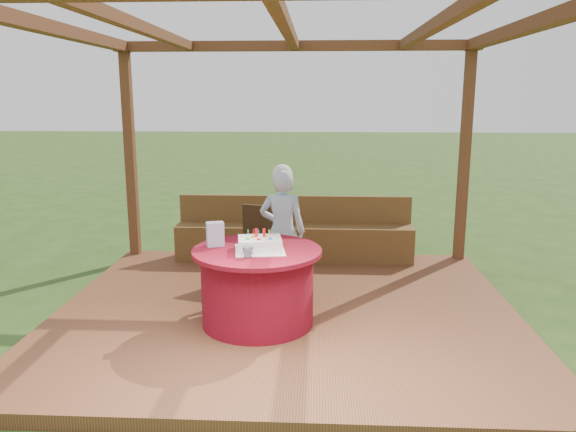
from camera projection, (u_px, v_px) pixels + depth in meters
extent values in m
plane|color=#264316|center=(287.00, 319.00, 5.60)|extent=(60.00, 60.00, 0.00)
cube|color=brown|center=(287.00, 313.00, 5.58)|extent=(4.50, 4.00, 0.12)
cube|color=brown|center=(130.00, 156.00, 7.25)|extent=(0.12, 0.12, 2.60)
cube|color=brown|center=(464.00, 158.00, 7.02)|extent=(0.12, 0.12, 2.60)
cube|color=brown|center=(295.00, 46.00, 6.85)|extent=(4.50, 0.14, 0.12)
cube|color=brown|center=(54.00, 29.00, 5.13)|extent=(0.14, 4.00, 0.12)
cube|color=brown|center=(529.00, 26.00, 4.90)|extent=(0.14, 4.00, 0.12)
cube|color=brown|center=(143.00, 28.00, 5.08)|extent=(0.10, 3.70, 0.10)
cube|color=brown|center=(287.00, 27.00, 5.01)|extent=(0.10, 3.70, 0.10)
cube|color=brown|center=(433.00, 27.00, 4.95)|extent=(0.10, 3.70, 0.10)
cube|color=brown|center=(294.00, 242.00, 7.18)|extent=(3.00, 0.42, 0.45)
cube|color=brown|center=(295.00, 209.00, 7.28)|extent=(3.00, 0.06, 0.35)
cylinder|color=maroon|center=(257.00, 289.00, 5.13)|extent=(1.02, 1.02, 0.67)
cylinder|color=maroon|center=(257.00, 251.00, 5.06)|extent=(1.17, 1.17, 0.04)
cube|color=#322010|center=(253.00, 248.00, 6.24)|extent=(0.51, 0.51, 0.05)
cylinder|color=#322010|center=(234.00, 268.00, 6.19)|extent=(0.04, 0.04, 0.41)
cylinder|color=#322010|center=(261.00, 271.00, 6.07)|extent=(0.04, 0.04, 0.41)
cylinder|color=#322010|center=(246.00, 260.00, 6.49)|extent=(0.04, 0.04, 0.41)
cylinder|color=#322010|center=(272.00, 263.00, 6.37)|extent=(0.04, 0.04, 0.41)
cube|color=#322010|center=(260.00, 225.00, 6.36)|extent=(0.40, 0.16, 0.45)
imported|color=#98C1E2|center=(282.00, 231.00, 5.90)|extent=(0.51, 0.36, 1.33)
sphere|color=white|center=(282.00, 175.00, 5.78)|extent=(0.21, 0.21, 0.21)
cube|color=white|center=(260.00, 250.00, 5.01)|extent=(0.49, 0.49, 0.01)
cube|color=white|center=(260.00, 244.00, 5.00)|extent=(0.42, 0.36, 0.11)
cylinder|color=red|center=(256.00, 233.00, 5.02)|extent=(0.03, 0.03, 0.07)
cylinder|color=red|center=(264.00, 233.00, 5.02)|extent=(0.03, 0.03, 0.07)
sphere|color=green|center=(248.00, 238.00, 4.93)|extent=(0.04, 0.04, 0.04)
sphere|color=red|center=(259.00, 239.00, 4.92)|extent=(0.04, 0.04, 0.04)
sphere|color=blue|center=(270.00, 238.00, 4.93)|extent=(0.04, 0.04, 0.04)
sphere|color=orange|center=(253.00, 236.00, 5.01)|extent=(0.04, 0.04, 0.04)
sphere|color=yellow|center=(268.00, 236.00, 5.01)|extent=(0.04, 0.04, 0.04)
cube|color=#C37EA9|center=(215.00, 234.00, 5.14)|extent=(0.18, 0.14, 0.22)
imported|color=white|center=(248.00, 252.00, 4.78)|extent=(0.11, 0.11, 0.09)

